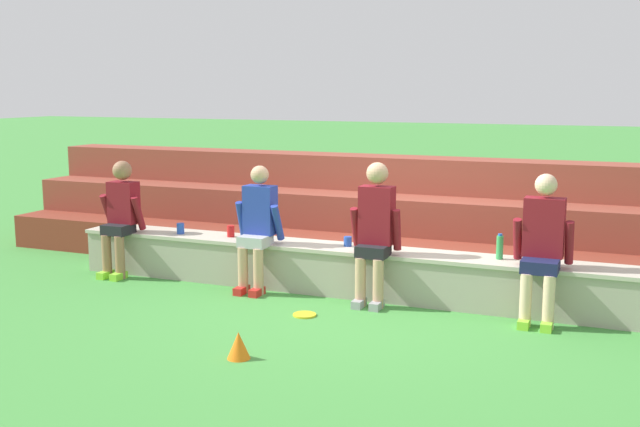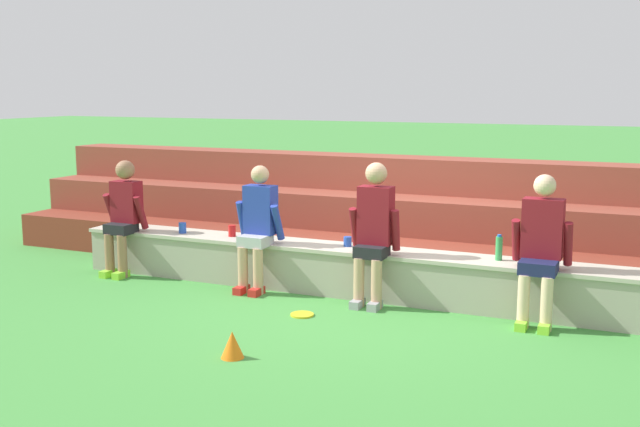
{
  "view_description": "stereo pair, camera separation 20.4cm",
  "coord_description": "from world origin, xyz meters",
  "px_view_note": "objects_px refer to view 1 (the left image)",
  "views": [
    {
      "loc": [
        2.47,
        -7.24,
        2.2
      ],
      "look_at": [
        -0.63,
        0.24,
        0.85
      ],
      "focal_mm": 42.63,
      "sensor_mm": 36.0,
      "label": 1
    },
    {
      "loc": [
        2.65,
        -7.16,
        2.2
      ],
      "look_at": [
        -0.63,
        0.24,
        0.85
      ],
      "focal_mm": 42.63,
      "sensor_mm": 36.0,
      "label": 2
    }
  ],
  "objects_px": {
    "plastic_cup_left_end": "(231,231)",
    "person_center": "(375,228)",
    "person_far_left": "(120,214)",
    "sports_cone": "(239,345)",
    "person_left_of_center": "(257,225)",
    "person_right_of_center": "(542,244)",
    "water_bottle_mid_right": "(500,247)",
    "frisbee": "(305,315)",
    "plastic_cup_middle": "(181,229)",
    "plastic_cup_right_end": "(348,241)"
  },
  "relations": [
    {
      "from": "person_center",
      "to": "person_left_of_center",
      "type": "bearing_deg",
      "value": 179.93
    },
    {
      "from": "plastic_cup_middle",
      "to": "plastic_cup_left_end",
      "type": "bearing_deg",
      "value": 5.86
    },
    {
      "from": "person_far_left",
      "to": "water_bottle_mid_right",
      "type": "xyz_separation_m",
      "value": [
        4.36,
        0.29,
        -0.1
      ]
    },
    {
      "from": "person_right_of_center",
      "to": "water_bottle_mid_right",
      "type": "xyz_separation_m",
      "value": [
        -0.43,
        0.27,
        -0.12
      ]
    },
    {
      "from": "person_far_left",
      "to": "sports_cone",
      "type": "xyz_separation_m",
      "value": [
        2.63,
        -1.98,
        -0.62
      ]
    },
    {
      "from": "frisbee",
      "to": "sports_cone",
      "type": "xyz_separation_m",
      "value": [
        -0.02,
        -1.3,
        0.1
      ]
    },
    {
      "from": "person_right_of_center",
      "to": "frisbee",
      "type": "relative_size",
      "value": 6.14
    },
    {
      "from": "plastic_cup_middle",
      "to": "plastic_cup_left_end",
      "type": "xyz_separation_m",
      "value": [
        0.63,
        0.06,
        0.0
      ]
    },
    {
      "from": "plastic_cup_middle",
      "to": "plastic_cup_left_end",
      "type": "distance_m",
      "value": 0.64
    },
    {
      "from": "person_far_left",
      "to": "plastic_cup_left_end",
      "type": "bearing_deg",
      "value": 11.8
    },
    {
      "from": "water_bottle_mid_right",
      "to": "sports_cone",
      "type": "relative_size",
      "value": 1.14
    },
    {
      "from": "person_far_left",
      "to": "water_bottle_mid_right",
      "type": "distance_m",
      "value": 4.37
    },
    {
      "from": "plastic_cup_middle",
      "to": "sports_cone",
      "type": "xyz_separation_m",
      "value": [
        1.95,
        -2.19,
        -0.46
      ]
    },
    {
      "from": "person_left_of_center",
      "to": "plastic_cup_left_end",
      "type": "bearing_deg",
      "value": 150.43
    },
    {
      "from": "plastic_cup_left_end",
      "to": "person_center",
      "type": "bearing_deg",
      "value": -8.61
    },
    {
      "from": "sports_cone",
      "to": "plastic_cup_left_end",
      "type": "bearing_deg",
      "value": 120.32
    },
    {
      "from": "person_far_left",
      "to": "sports_cone",
      "type": "height_order",
      "value": "person_far_left"
    },
    {
      "from": "plastic_cup_right_end",
      "to": "plastic_cup_left_end",
      "type": "height_order",
      "value": "plastic_cup_left_end"
    },
    {
      "from": "plastic_cup_middle",
      "to": "sports_cone",
      "type": "height_order",
      "value": "plastic_cup_middle"
    },
    {
      "from": "person_left_of_center",
      "to": "person_right_of_center",
      "type": "xyz_separation_m",
      "value": [
        2.99,
        0.02,
        0.02
      ]
    },
    {
      "from": "water_bottle_mid_right",
      "to": "plastic_cup_middle",
      "type": "bearing_deg",
      "value": -178.78
    },
    {
      "from": "person_far_left",
      "to": "person_right_of_center",
      "type": "bearing_deg",
      "value": 0.22
    },
    {
      "from": "person_left_of_center",
      "to": "person_right_of_center",
      "type": "bearing_deg",
      "value": 0.34
    },
    {
      "from": "water_bottle_mid_right",
      "to": "sports_cone",
      "type": "bearing_deg",
      "value": -127.25
    },
    {
      "from": "frisbee",
      "to": "water_bottle_mid_right",
      "type": "bearing_deg",
      "value": 29.72
    },
    {
      "from": "plastic_cup_left_end",
      "to": "sports_cone",
      "type": "bearing_deg",
      "value": -59.68
    },
    {
      "from": "person_right_of_center",
      "to": "water_bottle_mid_right",
      "type": "height_order",
      "value": "person_right_of_center"
    },
    {
      "from": "water_bottle_mid_right",
      "to": "plastic_cup_right_end",
      "type": "height_order",
      "value": "water_bottle_mid_right"
    },
    {
      "from": "plastic_cup_right_end",
      "to": "frisbee",
      "type": "height_order",
      "value": "plastic_cup_right_end"
    },
    {
      "from": "person_left_of_center",
      "to": "sports_cone",
      "type": "xyz_separation_m",
      "value": [
        0.83,
        -1.98,
        -0.61
      ]
    },
    {
      "from": "person_center",
      "to": "sports_cone",
      "type": "xyz_separation_m",
      "value": [
        -0.51,
        -1.98,
        -0.67
      ]
    },
    {
      "from": "person_center",
      "to": "frisbee",
      "type": "bearing_deg",
      "value": -125.58
    },
    {
      "from": "person_right_of_center",
      "to": "sports_cone",
      "type": "bearing_deg",
      "value": -137.23
    },
    {
      "from": "person_left_of_center",
      "to": "plastic_cup_middle",
      "type": "xyz_separation_m",
      "value": [
        -1.12,
        0.21,
        -0.16
      ]
    },
    {
      "from": "frisbee",
      "to": "sports_cone",
      "type": "distance_m",
      "value": 1.3
    },
    {
      "from": "person_right_of_center",
      "to": "frisbee",
      "type": "bearing_deg",
      "value": -161.85
    },
    {
      "from": "person_far_left",
      "to": "plastic_cup_middle",
      "type": "xyz_separation_m",
      "value": [
        0.69,
        0.21,
        -0.16
      ]
    },
    {
      "from": "frisbee",
      "to": "plastic_cup_middle",
      "type": "bearing_deg",
      "value": 155.67
    },
    {
      "from": "person_left_of_center",
      "to": "sports_cone",
      "type": "distance_m",
      "value": 2.23
    },
    {
      "from": "water_bottle_mid_right",
      "to": "plastic_cup_left_end",
      "type": "distance_m",
      "value": 3.04
    },
    {
      "from": "person_left_of_center",
      "to": "person_right_of_center",
      "type": "relative_size",
      "value": 0.97
    },
    {
      "from": "person_right_of_center",
      "to": "plastic_cup_left_end",
      "type": "relative_size",
      "value": 10.82
    },
    {
      "from": "person_left_of_center",
      "to": "plastic_cup_right_end",
      "type": "height_order",
      "value": "person_left_of_center"
    },
    {
      "from": "person_left_of_center",
      "to": "sports_cone",
      "type": "relative_size",
      "value": 6.05
    },
    {
      "from": "water_bottle_mid_right",
      "to": "sports_cone",
      "type": "xyz_separation_m",
      "value": [
        -1.72,
        -2.27,
        -0.52
      ]
    },
    {
      "from": "person_left_of_center",
      "to": "frisbee",
      "type": "bearing_deg",
      "value": -38.56
    },
    {
      "from": "plastic_cup_middle",
      "to": "frisbee",
      "type": "distance_m",
      "value": 2.24
    },
    {
      "from": "person_center",
      "to": "water_bottle_mid_right",
      "type": "relative_size",
      "value": 5.64
    },
    {
      "from": "plastic_cup_left_end",
      "to": "person_right_of_center",
      "type": "bearing_deg",
      "value": -4.24
    },
    {
      "from": "person_far_left",
      "to": "plastic_cup_left_end",
      "type": "relative_size",
      "value": 10.43
    }
  ]
}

